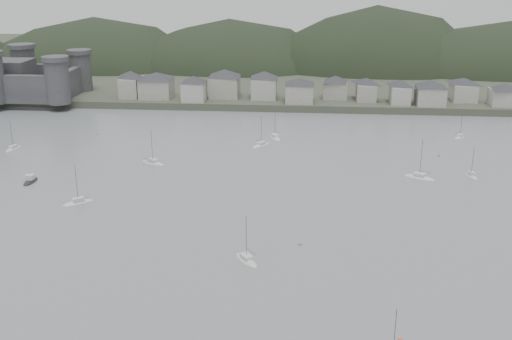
{
  "coord_description": "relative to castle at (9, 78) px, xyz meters",
  "views": [
    {
      "loc": [
        14.11,
        -89.01,
        61.11
      ],
      "look_at": [
        0.0,
        75.0,
        6.0
      ],
      "focal_mm": 44.14,
      "sensor_mm": 36.0,
      "label": 1
    }
  ],
  "objects": [
    {
      "name": "castle",
      "position": [
        0.0,
        0.0,
        0.0
      ],
      "size": [
        66.0,
        43.0,
        20.0
      ],
      "color": "#363639",
      "rests_on": "far_shore_land"
    },
    {
      "name": "motor_launch_far",
      "position": [
        54.27,
        -103.45,
        -10.67
      ],
      "size": [
        2.83,
        7.55,
        3.8
      ],
      "rotation": [
        0.0,
        0.0,
        3.12
      ],
      "color": "black",
      "rests_on": "ground"
    },
    {
      "name": "far_shore_land",
      "position": [
        120.0,
        115.2,
        -9.46
      ],
      "size": [
        900.0,
        250.0,
        3.0
      ],
      "primitive_type": "cube",
      "color": "#383D2D",
      "rests_on": "ground"
    },
    {
      "name": "mooring_buoys",
      "position": [
        131.46,
        -117.62,
        -10.81
      ],
      "size": [
        173.1,
        125.32,
        0.7
      ],
      "color": "#C26240",
      "rests_on": "ground"
    },
    {
      "name": "forested_ridge",
      "position": [
        124.83,
        89.6,
        -22.25
      ],
      "size": [
        851.55,
        103.94,
        102.57
      ],
      "color": "black",
      "rests_on": "ground"
    },
    {
      "name": "waterfront_town",
      "position": [
        170.59,
        3.54,
        -2.3
      ],
      "size": [
        451.48,
        28.46,
        12.92
      ],
      "color": "gray",
      "rests_on": "far_shore_land"
    },
    {
      "name": "moored_fleet",
      "position": [
        108.53,
        -111.47,
        -10.79
      ],
      "size": [
        228.01,
        161.06,
        13.4
      ],
      "color": "silver",
      "rests_on": "ground"
    }
  ]
}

